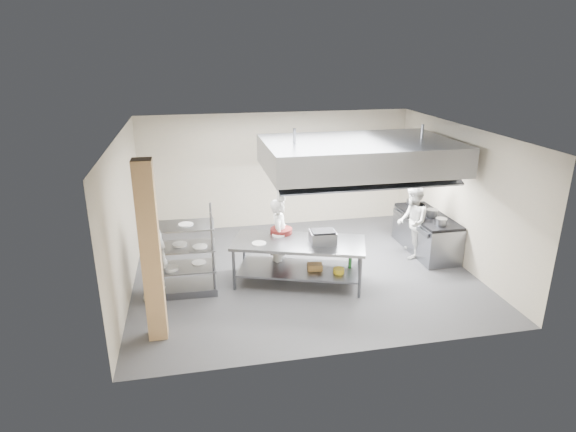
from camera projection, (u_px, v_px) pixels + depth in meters
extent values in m
plane|color=#2D2D2F|center=(302.00, 271.00, 10.33)|extent=(7.00, 7.00, 0.00)
plane|color=silver|center=(304.00, 132.00, 9.34)|extent=(7.00, 7.00, 0.00)
plane|color=#BFB197|center=(277.00, 170.00, 12.61)|extent=(7.00, 0.00, 7.00)
plane|color=#BFB197|center=(125.00, 216.00, 9.17)|extent=(0.00, 6.00, 6.00)
plane|color=#BFB197|center=(459.00, 195.00, 10.49)|extent=(0.00, 6.00, 6.00)
cube|color=#DEAC72|center=(151.00, 253.00, 7.53)|extent=(0.30, 0.30, 3.00)
cube|color=gray|center=(359.00, 155.00, 10.15)|extent=(4.00, 2.50, 0.60)
cube|color=white|center=(317.00, 172.00, 10.09)|extent=(1.60, 0.12, 0.04)
cube|color=white|center=(398.00, 168.00, 10.43)|extent=(1.60, 0.12, 0.04)
cube|color=gray|center=(344.00, 168.00, 12.80)|extent=(1.50, 0.28, 0.04)
cube|color=gray|center=(299.00, 243.00, 9.54)|extent=(2.82, 1.87, 0.06)
cube|color=slate|center=(298.00, 269.00, 9.73)|extent=(2.58, 1.70, 0.04)
cube|color=gray|center=(426.00, 234.00, 11.23)|extent=(0.80, 2.00, 0.84)
cube|color=black|center=(428.00, 216.00, 11.09)|extent=(0.78, 1.96, 0.06)
imported|color=silver|center=(280.00, 237.00, 10.02)|extent=(0.54, 0.68, 1.63)
imported|color=silver|center=(412.00, 222.00, 10.81)|extent=(0.88, 0.98, 1.67)
imported|color=white|center=(152.00, 256.00, 8.85)|extent=(0.90, 1.17, 1.85)
cube|color=slate|center=(323.00, 238.00, 9.40)|extent=(0.52, 0.41, 0.24)
cube|color=olive|center=(315.00, 267.00, 9.65)|extent=(0.32, 0.24, 0.13)
cylinder|color=slate|center=(432.00, 213.00, 10.90)|extent=(0.26, 0.26, 0.18)
cylinder|color=white|center=(186.00, 266.00, 9.30)|extent=(0.28, 0.28, 0.05)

